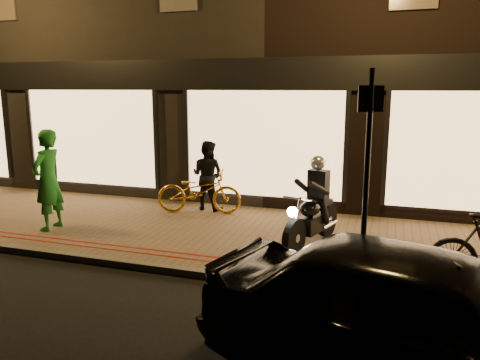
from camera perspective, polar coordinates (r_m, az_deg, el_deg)
name	(u,v)px	position (r m, az deg, el deg)	size (l,w,h in m)	color
ground	(194,278)	(7.34, -5.63, -11.82)	(90.00, 90.00, 0.00)	black
sidewalk	(235,236)	(9.07, -0.56, -6.79)	(50.00, 4.00, 0.12)	brown
kerb_stone	(195,273)	(7.36, -5.48, -11.25)	(50.00, 0.14, 0.12)	#59544C
red_kerb_lines	(207,258)	(7.76, -4.01, -9.50)	(50.00, 0.26, 0.01)	maroon
building_row	(306,42)	(15.47, 7.99, 16.28)	(48.00, 10.11, 8.50)	black
motorcycle	(313,211)	(8.29, 8.93, -3.81)	(0.81, 1.89, 1.59)	black
sign_post	(367,167)	(6.65, 15.23, 1.56)	(0.34, 0.16, 3.00)	black
bicycle_gold	(199,191)	(10.35, -5.00, -1.40)	(0.65, 1.86, 0.98)	gold
person_green	(48,180)	(9.79, -22.38, 0.00)	(0.72, 0.47, 1.96)	#217D2C
person_dark	(208,175)	(10.61, -3.98, 0.58)	(0.77, 0.60, 1.58)	black
parked_car	(426,324)	(4.80, 21.75, -15.99)	(1.75, 4.34, 1.48)	black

